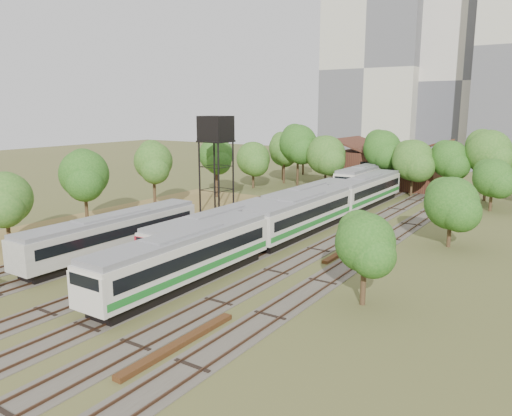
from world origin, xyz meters
The scene contains 16 objects.
ground centered at (0.00, 0.00, 0.00)m, with size 240.00×240.00×0.00m, color #475123.
dry_grass_patch centered at (-18.00, 8.00, 0.02)m, with size 14.00×60.00×0.04m, color brown.
tracks centered at (-0.67, 25.00, 0.04)m, with size 24.60×80.00×0.19m.
railcar_red_set centered at (-2.00, 21.98, 1.78)m, with size 2.73×34.58×3.37m.
railcar_green_set centered at (2.00, 21.94, 2.04)m, with size 3.12×52.08×3.86m.
railcar_rear centered at (-2.00, 49.24, 2.12)m, with size 3.24×16.08×4.01m.
old_grey_coach centered at (-8.00, 6.65, 1.93)m, with size 2.86×18.00×3.53m.
water_tower centered at (-11.70, 25.74, 9.76)m, with size 3.35×3.35×11.57m.
rail_pile_near centered at (8.00, -2.80, 0.14)m, with size 0.58×8.70×0.29m, color #502F17.
rail_pile_far centered at (8.20, 18.45, 0.13)m, with size 0.50×8.02×0.26m, color #502F17.
maintenance_shed centered at (-1.00, 57.98, 2.91)m, with size 16.45×11.55×7.58m.
tree_band_left centered at (-19.02, 27.18, 5.20)m, with size 8.20×75.33×8.50m.
tree_band_far centered at (-0.12, 50.52, 5.96)m, with size 41.76×9.80×9.88m.
tree_band_right centered at (15.31, 29.33, 4.10)m, with size 6.15×41.14×6.47m.
tower_left centered at (-18.00, 95.00, 21.00)m, with size 22.00×16.00×42.00m, color beige.
tower_centre centered at (2.00, 100.00, 18.00)m, with size 20.00×18.00×36.00m, color beige.
Camera 1 is at (25.09, -21.13, 12.59)m, focal length 35.00 mm.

